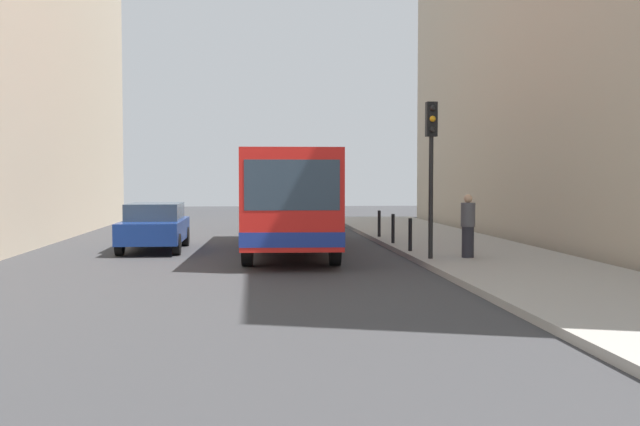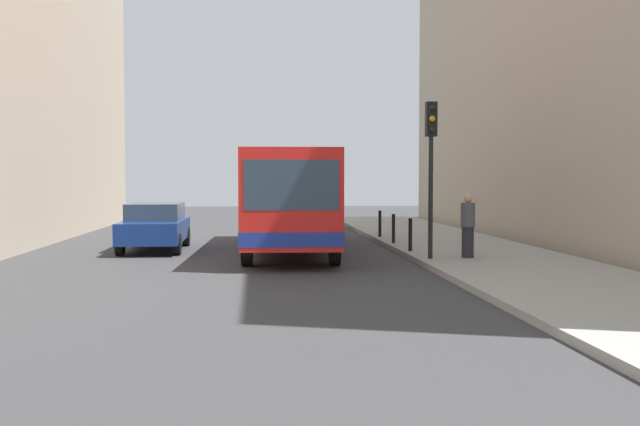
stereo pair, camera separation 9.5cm
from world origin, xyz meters
TOP-DOWN VIEW (x-y plane):
  - ground_plane at (0.00, 0.00)m, footprint 80.00×80.00m
  - sidewalk at (5.40, 0.00)m, footprint 4.40×40.00m
  - bus at (0.04, 2.61)m, footprint 2.95×11.11m
  - car_beside_bus at (-4.16, 3.06)m, footprint 1.87×4.41m
  - car_behind_bus at (0.73, 12.52)m, footprint 2.09×4.51m
  - traffic_light at (3.55, -1.38)m, footprint 0.28×0.33m
  - bollard_near at (3.45, 0.69)m, footprint 0.11×0.11m
  - bollard_mid at (3.45, 3.33)m, footprint 0.11×0.11m
  - bollard_far at (3.45, 5.96)m, footprint 0.11×0.11m
  - pedestrian_near_signal at (4.59, -1.23)m, footprint 0.38×0.38m

SIDE VIEW (x-z plane):
  - ground_plane at x=0.00m, z-range 0.00..0.00m
  - sidewalk at x=5.40m, z-range 0.00..0.15m
  - bollard_near at x=3.45m, z-range 0.15..1.10m
  - bollard_mid at x=3.45m, z-range 0.15..1.10m
  - bollard_far at x=3.45m, z-range 0.15..1.10m
  - car_beside_bus at x=-4.16m, z-range 0.04..1.52m
  - car_behind_bus at x=0.73m, z-range 0.04..1.52m
  - pedestrian_near_signal at x=4.59m, z-range 0.15..1.83m
  - bus at x=0.04m, z-range 0.23..3.23m
  - traffic_light at x=3.55m, z-range 0.96..5.06m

